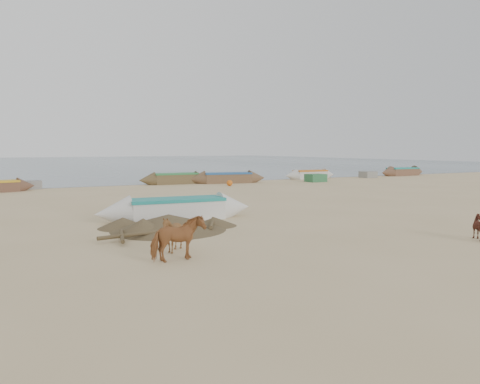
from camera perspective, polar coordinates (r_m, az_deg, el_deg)
name	(u,v)px	position (r m, az deg, el deg)	size (l,w,h in m)	color
ground	(297,232)	(15.74, 6.94, -4.83)	(140.00, 140.00, 0.00)	tan
sea	(43,163)	(95.10, -22.93, 3.28)	(160.00, 160.00, 0.00)	slate
cow_adult	(178,239)	(11.65, -7.60, -5.66)	(0.60, 1.32, 1.12)	#975C31
calf_front	(172,234)	(12.65, -8.27, -5.06)	(0.80, 0.90, 1.00)	brown
near_canoe	(177,209)	(18.37, -7.75, -2.05)	(6.17, 1.32, 0.84)	silver
debris_pile	(169,222)	(16.11, -8.70, -3.65)	(3.93, 3.93, 0.54)	brown
waterline_canoes	(142,181)	(34.84, -11.81, 1.36)	(57.37, 4.16, 0.85)	brown
beach_clutter	(190,182)	(34.91, -6.17, 1.27)	(43.91, 4.99, 0.64)	#2B613F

